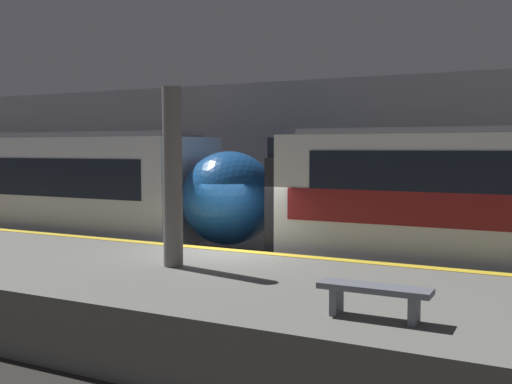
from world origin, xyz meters
TOP-DOWN VIEW (x-y plane):
  - ground_plane at (0.00, 0.00)m, footprint 120.00×120.00m
  - platform at (0.00, -2.52)m, footprint 40.00×5.03m
  - station_rear_barrier at (0.00, 6.02)m, footprint 50.00×0.15m
  - support_pillar_near at (0.03, -2.18)m, footprint 0.37×0.37m
  - train_modern at (-9.36, 2.08)m, footprint 18.12×2.99m
  - platform_bench at (4.45, -3.91)m, footprint 1.50×0.40m

SIDE VIEW (x-z plane):
  - ground_plane at x=0.00m, z-range 0.00..0.00m
  - platform at x=0.00m, z-range 0.00..1.12m
  - platform_bench at x=4.45m, z-range 1.23..1.68m
  - train_modern at x=-9.36m, z-range 0.06..3.89m
  - station_rear_barrier at x=0.00m, z-range 0.00..5.50m
  - support_pillar_near at x=0.03m, z-range 1.12..4.53m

